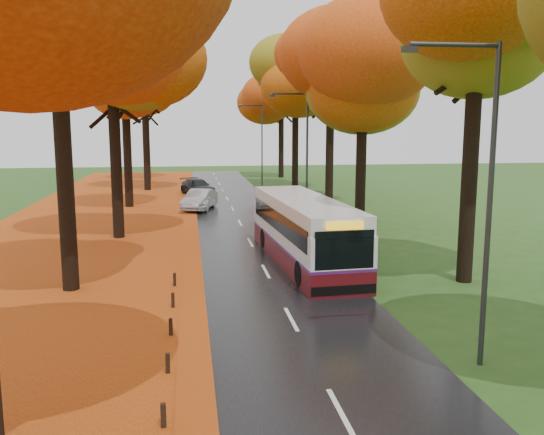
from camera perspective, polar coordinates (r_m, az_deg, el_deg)
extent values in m
cube|color=black|center=(30.79, -2.36, -2.13)|extent=(6.50, 90.00, 0.04)
cube|color=silver|center=(30.79, -2.36, -2.09)|extent=(0.12, 90.00, 0.01)
cube|color=maroon|center=(31.20, -19.05, -2.50)|extent=(12.00, 90.00, 0.02)
cube|color=#D45F15|center=(30.63, -8.05, -2.23)|extent=(0.90, 90.00, 0.01)
cylinder|color=black|center=(22.03, -19.89, 4.76)|extent=(0.60, 0.60, 9.15)
ellipsoid|color=#D15D17|center=(22.38, -20.74, 19.51)|extent=(8.00, 8.00, 6.24)
cylinder|color=black|center=(31.83, -15.20, 5.16)|extent=(0.60, 0.60, 8.00)
ellipsoid|color=#D15D17|center=(31.89, -15.59, 14.15)|extent=(9.20, 9.20, 7.18)
cylinder|color=black|center=(43.79, -14.15, 6.61)|extent=(0.60, 0.60, 8.58)
ellipsoid|color=#D15D17|center=(43.90, -14.43, 13.61)|extent=(8.00, 8.00, 6.24)
cylinder|color=black|center=(54.68, -12.37, 7.44)|extent=(0.60, 0.60, 9.15)
ellipsoid|color=#D15D17|center=(54.83, -12.59, 13.43)|extent=(9.20, 9.20, 7.18)
cylinder|color=black|center=(64.71, -12.28, 7.18)|extent=(0.60, 0.60, 8.00)
ellipsoid|color=#D15D17|center=(64.75, -12.43, 11.61)|extent=(8.00, 8.00, 6.24)
cylinder|color=black|center=(23.14, 19.04, 5.07)|extent=(0.60, 0.60, 9.22)
ellipsoid|color=orange|center=(23.49, 19.82, 19.22)|extent=(8.20, 8.20, 6.40)
cylinder|color=black|center=(34.08, 8.82, 5.78)|extent=(0.60, 0.60, 8.19)
ellipsoid|color=orange|center=(34.17, 9.04, 14.38)|extent=(9.20, 9.20, 7.18)
cylinder|color=black|center=(43.86, 5.74, 6.93)|extent=(0.60, 0.60, 8.70)
ellipsoid|color=orange|center=(43.98, 5.86, 14.02)|extent=(8.20, 8.20, 6.40)
cylinder|color=black|center=(54.47, 2.32, 7.68)|extent=(0.60, 0.60, 9.22)
ellipsoid|color=orange|center=(54.62, 2.36, 13.73)|extent=(9.20, 9.20, 7.18)
cylinder|color=black|center=(66.41, 0.91, 7.52)|extent=(0.60, 0.60, 8.19)
ellipsoid|color=orange|center=(66.45, 0.92, 11.94)|extent=(8.20, 8.20, 6.40)
cube|color=black|center=(12.49, -10.71, -18.74)|extent=(0.11, 0.11, 0.52)
cube|color=black|center=(14.84, -10.29, -14.04)|extent=(0.11, 0.11, 0.52)
cube|color=black|center=(17.25, -10.00, -10.64)|extent=(0.11, 0.11, 0.52)
cube|color=black|center=(19.72, -9.79, -8.08)|extent=(0.11, 0.11, 0.52)
cube|color=black|center=(22.22, -9.62, -6.10)|extent=(0.11, 0.11, 0.52)
cylinder|color=#333538|center=(15.07, 20.72, 0.68)|extent=(0.14, 0.14, 8.00)
cylinder|color=#333538|center=(14.54, 17.68, 15.99)|extent=(2.20, 0.11, 0.11)
cube|color=#333538|center=(14.09, 13.47, 15.90)|extent=(0.35, 0.18, 0.14)
cylinder|color=#333538|center=(35.84, 3.49, 5.88)|extent=(0.14, 0.14, 8.00)
cylinder|color=#333538|center=(35.62, 1.78, 12.15)|extent=(2.20, 0.11, 0.11)
cube|color=#333538|center=(35.44, -0.01, 11.98)|extent=(0.35, 0.18, 0.14)
cylinder|color=#333538|center=(57.53, -1.00, 7.16)|extent=(0.14, 0.14, 8.00)
cylinder|color=#333538|center=(57.39, -2.12, 11.04)|extent=(2.20, 0.11, 0.11)
cube|color=#333538|center=(57.28, -3.23, 10.92)|extent=(0.35, 0.18, 0.14)
cube|color=#500C12|center=(25.47, 3.16, -3.49)|extent=(3.16, 10.92, 0.88)
cube|color=silver|center=(25.26, 3.19, -1.10)|extent=(3.16, 10.92, 1.27)
cube|color=silver|center=(25.10, 3.21, 1.10)|extent=(3.10, 10.70, 0.69)
cube|color=#4C1A5D|center=(25.37, 3.17, -2.41)|extent=(3.18, 10.94, 0.12)
cube|color=black|center=(25.19, 3.19, -0.22)|extent=(3.13, 10.06, 0.83)
cube|color=black|center=(20.20, 7.19, -3.22)|extent=(2.16, 0.20, 1.37)
cube|color=yellow|center=(20.03, 7.24, -0.83)|extent=(1.35, 0.15, 0.27)
cube|color=black|center=(20.57, 7.09, -7.13)|extent=(2.40, 0.28, 0.34)
cylinder|color=black|center=(21.74, 2.88, -5.58)|extent=(0.34, 1.00, 0.98)
cylinder|color=black|center=(22.40, 8.38, -5.22)|extent=(0.34, 1.00, 0.98)
cylinder|color=black|center=(28.30, -0.72, -2.09)|extent=(0.34, 1.00, 0.98)
cylinder|color=black|center=(28.80, 3.60, -1.90)|extent=(0.34, 1.00, 0.98)
imported|color=white|center=(41.55, -7.19, 1.78)|extent=(2.45, 4.39, 1.41)
imported|color=#9FA2A6|center=(41.42, -7.19, 1.77)|extent=(2.83, 4.60, 1.43)
imported|color=black|center=(50.20, -7.39, 3.02)|extent=(3.34, 5.02, 1.35)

